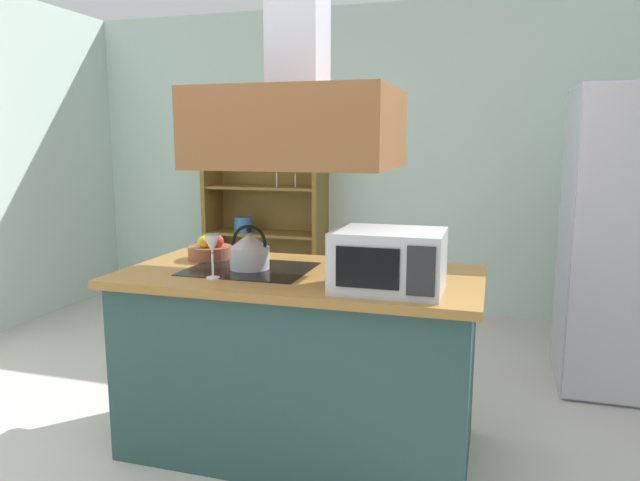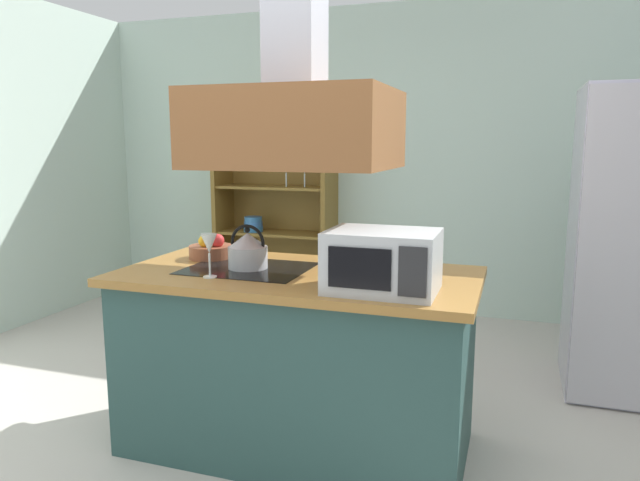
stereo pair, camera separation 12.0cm
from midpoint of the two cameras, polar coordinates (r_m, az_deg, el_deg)
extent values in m
cube|color=silver|center=(5.33, 9.18, 7.62)|extent=(6.00, 0.12, 2.70)
cube|color=#294946|center=(2.98, -1.03, -11.95)|extent=(1.66, 0.80, 0.86)
cube|color=olive|center=(2.85, -1.05, -3.50)|extent=(1.74, 0.88, 0.04)
cube|color=black|center=(2.94, -5.84, -2.71)|extent=(0.60, 0.48, 0.00)
cube|color=brown|center=(2.77, -1.10, 10.77)|extent=(0.90, 0.70, 0.36)
cube|color=#BBB5C1|center=(3.65, 28.06, -1.02)|extent=(0.44, 0.03, 1.81)
cube|color=brown|center=(5.67, -8.76, 2.70)|extent=(0.04, 0.40, 1.71)
cube|color=brown|center=(5.26, 1.60, 2.28)|extent=(0.04, 0.40, 1.71)
cube|color=brown|center=(5.40, -3.87, 11.35)|extent=(1.11, 0.40, 0.03)
cube|color=brown|center=(5.60, -3.68, -5.77)|extent=(1.11, 0.40, 0.08)
cube|color=brown|center=(5.62, -3.03, 2.74)|extent=(1.11, 0.02, 1.71)
cube|color=brown|center=(5.47, -3.75, 0.73)|extent=(1.03, 0.36, 0.02)
cube|color=brown|center=(5.42, -3.80, 5.19)|extent=(1.03, 0.36, 0.02)
cylinder|color=#2C67A1|center=(5.50, -5.88, 1.14)|extent=(0.18, 0.18, 0.05)
cylinder|color=#3566A7|center=(5.49, -5.89, 1.60)|extent=(0.17, 0.17, 0.05)
cylinder|color=#32679F|center=(5.48, -5.89, 2.07)|extent=(0.16, 0.16, 0.05)
cylinder|color=silver|center=(5.33, -2.65, 5.90)|extent=(0.01, 0.01, 0.12)
cone|color=silver|center=(5.32, -2.66, 6.98)|extent=(0.07, 0.07, 0.08)
cylinder|color=silver|center=(5.26, -0.85, 5.87)|extent=(0.01, 0.01, 0.12)
cone|color=silver|center=(5.26, -0.85, 6.95)|extent=(0.07, 0.07, 0.08)
cylinder|color=#B6B8C1|center=(2.93, -5.86, -1.64)|extent=(0.20, 0.20, 0.11)
cone|color=silver|center=(2.91, -5.89, 0.07)|extent=(0.19, 0.19, 0.07)
sphere|color=black|center=(2.91, -5.91, 1.03)|extent=(0.03, 0.03, 0.03)
torus|color=black|center=(2.92, -5.89, -0.22)|extent=(0.18, 0.02, 0.18)
cube|color=white|center=(2.88, 5.92, -2.80)|extent=(0.34, 0.25, 0.02)
cube|color=#B7BABF|center=(2.49, 7.49, -1.99)|extent=(0.46, 0.34, 0.26)
cube|color=black|center=(2.33, 5.32, -2.73)|extent=(0.26, 0.01, 0.17)
cube|color=#262628|center=(2.29, 10.47, -3.06)|extent=(0.11, 0.01, 0.20)
cylinder|color=silver|center=(2.77, -9.42, -3.51)|extent=(0.06, 0.06, 0.01)
cylinder|color=silver|center=(2.76, -9.46, -2.34)|extent=(0.01, 0.01, 0.11)
cone|color=silver|center=(2.74, -9.51, -0.29)|extent=(0.08, 0.08, 0.09)
cylinder|color=brown|center=(3.22, -9.53, -1.09)|extent=(0.23, 0.23, 0.07)
sphere|color=red|center=(3.18, -8.89, -0.02)|extent=(0.07, 0.07, 0.07)
sphere|color=yellow|center=(3.26, -9.63, 0.18)|extent=(0.06, 0.06, 0.06)
sphere|color=yellow|center=(3.18, -10.12, -0.07)|extent=(0.07, 0.07, 0.07)
camera|label=1|loc=(0.06, -88.90, 0.19)|focal=32.90mm
camera|label=2|loc=(0.06, 91.10, -0.19)|focal=32.90mm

